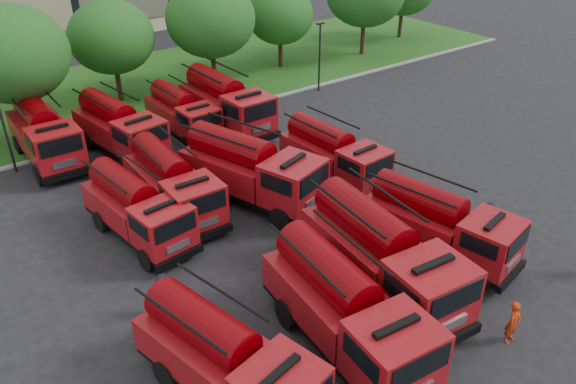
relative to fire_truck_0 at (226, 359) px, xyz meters
name	(u,v)px	position (x,y,z in m)	size (l,w,h in m)	color
ground	(357,255)	(8.50, 3.05, -1.57)	(140.00, 140.00, 0.00)	black
lawn	(124,90)	(8.50, 29.05, -1.51)	(70.00, 16.00, 0.12)	#224512
curb	(172,124)	(8.50, 20.95, -1.50)	(70.00, 0.30, 0.14)	gray
tree_2	(11,54)	(0.50, 24.55, 3.79)	(6.72, 6.72, 8.22)	#382314
tree_3	(111,37)	(7.50, 27.05, 3.12)	(5.88, 5.88, 7.19)	#382314
tree_4	(211,19)	(14.50, 25.55, 3.65)	(6.55, 6.55, 8.01)	#382314
tree_5	(280,15)	(21.50, 26.55, 2.78)	(5.46, 5.46, 6.68)	#382314
lamp_post_0	(3,124)	(-1.50, 20.25, 1.33)	(0.60, 0.25, 5.11)	black
lamp_post_1	(320,53)	(20.50, 20.25, 1.33)	(0.60, 0.25, 5.11)	black
fire_truck_0	(226,359)	(0.00, 0.00, 0.00)	(3.72, 7.17, 3.11)	black
fire_truck_1	(345,309)	(4.39, -0.63, 0.16)	(3.40, 7.78, 3.44)	black
fire_truck_2	(382,255)	(7.50, 0.73, 0.24)	(3.58, 8.15, 3.60)	black
fire_truck_3	(439,224)	(11.32, 1.06, 0.01)	(3.60, 7.19, 3.13)	black
fire_truck_4	(137,208)	(1.46, 10.12, -0.05)	(3.03, 6.84, 3.02)	black
fire_truck_5	(172,184)	(3.71, 11.05, 0.04)	(2.76, 7.09, 3.19)	black
fire_truck_6	(251,170)	(7.37, 9.71, 0.22)	(4.83, 8.21, 3.54)	black
fire_truck_7	(333,154)	(12.14, 8.94, -0.04)	(2.75, 6.79, 3.04)	black
fire_truck_8	(44,133)	(0.48, 20.58, 0.13)	(2.86, 7.48, 3.38)	black
fire_truck_9	(119,127)	(4.27, 18.95, 0.08)	(3.41, 7.46, 3.27)	black
fire_truck_10	(182,113)	(8.44, 19.12, -0.10)	(2.48, 6.47, 2.92)	black
fire_truck_11	(226,103)	(11.14, 18.27, 0.21)	(3.04, 7.85, 3.54)	black
firefighter_0	(509,340)	(9.38, -4.05, -1.57)	(0.63, 0.46, 1.73)	#B32F0D
firefighter_1	(362,363)	(4.38, -1.66, -1.57)	(0.81, 0.44, 1.66)	#B32F0D
firefighter_3	(485,231)	(14.64, 0.82, -1.57)	(0.99, 0.51, 1.53)	black
firefighter_4	(166,313)	(0.07, 4.67, -1.57)	(0.90, 0.59, 1.84)	black
firefighter_5	(367,178)	(13.74, 7.88, -1.57)	(1.38, 0.59, 1.48)	#B32F0D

